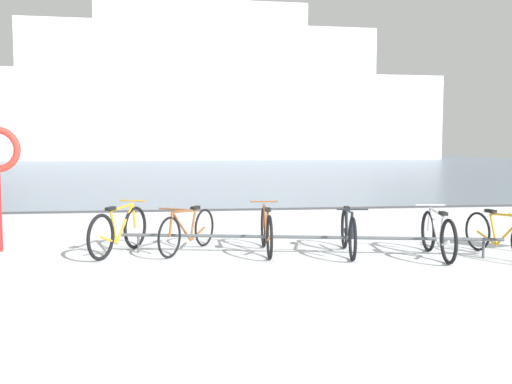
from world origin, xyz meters
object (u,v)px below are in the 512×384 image
at_px(bicycle_1, 188,230).
at_px(bicycle_5, 501,235).
at_px(ferry_ship, 209,97).
at_px(bicycle_2, 266,231).
at_px(bicycle_4, 438,235).
at_px(bicycle_0, 119,231).
at_px(bicycle_3, 348,232).

relative_size(bicycle_1, bicycle_5, 0.88).
relative_size(bicycle_1, ferry_ship, 0.03).
bearing_deg(ferry_ship, bicycle_2, -91.81).
bearing_deg(bicycle_4, bicycle_1, 165.96).
xyz_separation_m(bicycle_0, ferry_ship, (4.23, 61.09, 7.36)).
height_order(bicycle_0, bicycle_2, bicycle_0).
relative_size(bicycle_0, bicycle_5, 0.91).
height_order(bicycle_2, bicycle_3, bicycle_2).
relative_size(bicycle_2, bicycle_4, 1.04).
bearing_deg(bicycle_0, bicycle_5, -9.75).
relative_size(bicycle_1, bicycle_4, 0.93).
distance_m(bicycle_5, ferry_ship, 62.54).
height_order(bicycle_1, bicycle_4, bicycle_4).
distance_m(bicycle_1, bicycle_5, 4.81).
distance_m(bicycle_1, bicycle_3, 2.53).
distance_m(bicycle_3, bicycle_4, 1.33).
distance_m(bicycle_3, bicycle_5, 2.28).
distance_m(bicycle_0, bicycle_3, 3.57).
bearing_deg(bicycle_1, bicycle_0, -177.48).
bearing_deg(bicycle_1, bicycle_4, -14.04).
xyz_separation_m(bicycle_1, bicycle_4, (3.74, -0.94, 0.00)).
bearing_deg(bicycle_3, bicycle_0, 172.26).
xyz_separation_m(bicycle_0, bicycle_4, (4.80, -0.89, -0.02)).
height_order(bicycle_4, ferry_ship, ferry_ship).
height_order(bicycle_3, ferry_ship, ferry_ship).
bearing_deg(bicycle_2, bicycle_3, -12.35).
bearing_deg(bicycle_0, bicycle_1, 2.52).
relative_size(bicycle_2, bicycle_3, 1.03).
distance_m(bicycle_2, bicycle_4, 2.61).
bearing_deg(bicycle_5, bicycle_0, 170.25).
bearing_deg(bicycle_0, bicycle_2, -5.19).
bearing_deg(bicycle_5, bicycle_1, 167.56).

